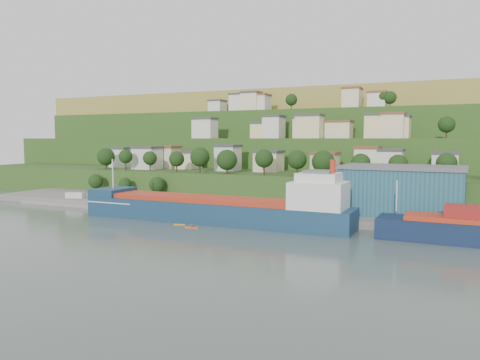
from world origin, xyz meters
The scene contains 10 objects.
ground centered at (0.00, 0.00, 0.00)m, with size 500.00×500.00×0.00m, color #43524C.
quay centered at (20.00, 28.00, 0.00)m, with size 220.00×26.00×4.00m, color slate.
pebble_beach centered at (-55.00, 22.00, 0.00)m, with size 40.00×18.00×2.40m, color slate.
hillside centered at (-0.01, 168.68, 0.08)m, with size 360.00×210.64×96.00m.
cargo_ship_near centered at (3.47, 9.29, 3.05)m, with size 74.40×12.07×19.12m.
warehouse centered at (46.34, 30.72, 8.43)m, with size 31.60×19.99×12.80m.
caravan centered at (-56.70, 19.37, 2.57)m, with size 5.86×2.44×2.73m, color silver.
dinghy centered at (-44.18, 20.20, 1.57)m, with size 3.71×1.39×0.74m, color silver.
kayak_orange centered at (0.63, -0.56, 0.27)m, with size 3.67×1.07×0.91m.
kayak_yellow centered at (-4.40, 1.64, 0.21)m, with size 2.82×1.57×0.71m.
Camera 1 is at (59.23, -98.24, 21.84)m, focal length 35.00 mm.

